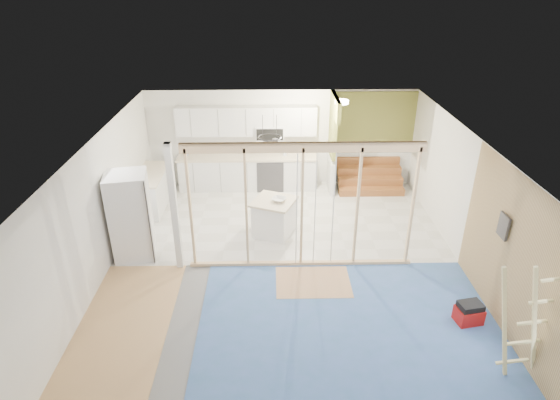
{
  "coord_description": "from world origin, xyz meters",
  "views": [
    {
      "loc": [
        -0.27,
        -7.83,
        5.32
      ],
      "look_at": [
        -0.1,
        0.6,
        1.17
      ],
      "focal_mm": 30.0,
      "sensor_mm": 36.0,
      "label": 1
    }
  ],
  "objects_px": {
    "ladder": "(523,323)",
    "fridge": "(131,216)",
    "island": "(274,218)",
    "toolbox": "(469,313)"
  },
  "relations": [
    {
      "from": "fridge",
      "to": "island",
      "type": "bearing_deg",
      "value": 4.64
    },
    {
      "from": "toolbox",
      "to": "ladder",
      "type": "xyz_separation_m",
      "value": [
        0.17,
        -1.14,
        0.77
      ]
    },
    {
      "from": "fridge",
      "to": "island",
      "type": "relative_size",
      "value": 1.63
    },
    {
      "from": "fridge",
      "to": "ladder",
      "type": "height_order",
      "value": "ladder"
    },
    {
      "from": "island",
      "to": "ladder",
      "type": "bearing_deg",
      "value": -27.9
    },
    {
      "from": "fridge",
      "to": "island",
      "type": "distance_m",
      "value": 3.0
    },
    {
      "from": "island",
      "to": "fridge",
      "type": "bearing_deg",
      "value": -141.7
    },
    {
      "from": "ladder",
      "to": "fridge",
      "type": "bearing_deg",
      "value": 155.81
    },
    {
      "from": "toolbox",
      "to": "ladder",
      "type": "height_order",
      "value": "ladder"
    },
    {
      "from": "toolbox",
      "to": "ladder",
      "type": "distance_m",
      "value": 1.39
    }
  ]
}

